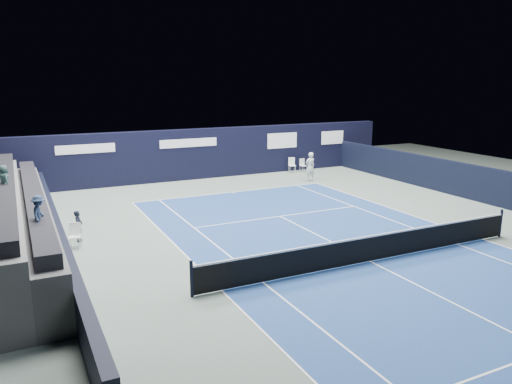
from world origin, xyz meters
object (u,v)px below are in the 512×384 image
line_judge_chair (75,234)px  tennis_net (371,248)px  folding_chair_back_a (292,164)px  tennis_player (310,167)px  folding_chair_back_b (303,164)px

line_judge_chair → tennis_net: 10.71m
folding_chair_back_a → line_judge_chair: 17.80m
folding_chair_back_a → tennis_player: size_ratio=0.56×
tennis_player → tennis_net: bearing=-113.5°
folding_chair_back_a → folding_chair_back_b: 0.78m
tennis_net → tennis_player: 13.88m
folding_chair_back_b → line_judge_chair: bearing=-149.0°
folding_chair_back_a → line_judge_chair: (-14.89, -9.75, -0.03)m
folding_chair_back_a → line_judge_chair: size_ratio=1.06×
folding_chair_back_b → tennis_net: tennis_net is taller
folding_chair_back_b → tennis_net: 17.05m
folding_chair_back_a → folding_chair_back_b: size_ratio=1.13×
line_judge_chair → tennis_player: tennis_player is taller
tennis_net → folding_chair_back_b: bearing=66.5°
folding_chair_back_b → line_judge_chair: (-15.66, -9.63, 0.03)m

